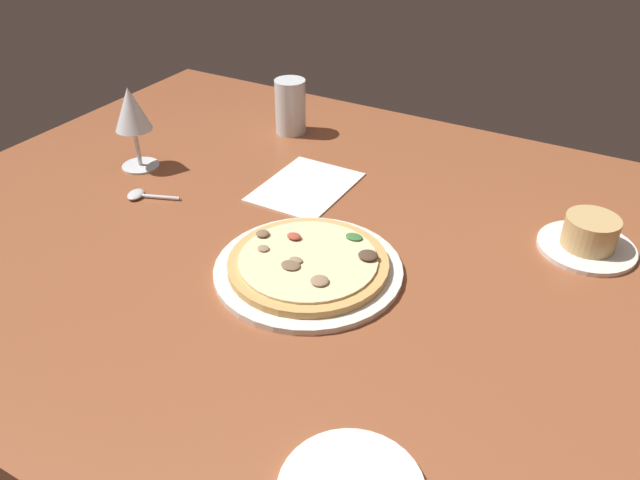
# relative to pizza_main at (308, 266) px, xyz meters

# --- Properties ---
(dining_table) EXTENTS (1.50, 1.10, 0.04)m
(dining_table) POSITION_rel_pizza_main_xyz_m (-0.01, 0.09, -0.03)
(dining_table) COLOR brown
(dining_table) RESTS_ON ground
(pizza_main) EXTENTS (0.28, 0.28, 0.03)m
(pizza_main) POSITION_rel_pizza_main_xyz_m (0.00, 0.00, 0.00)
(pizza_main) COLOR silver
(pizza_main) RESTS_ON dining_table
(ramekin_on_saucer) EXTENTS (0.15, 0.15, 0.06)m
(ramekin_on_saucer) POSITION_rel_pizza_main_xyz_m (0.35, 0.27, 0.01)
(ramekin_on_saucer) COLOR silver
(ramekin_on_saucer) RESTS_ON dining_table
(wine_glass_far) EXTENTS (0.07, 0.07, 0.16)m
(wine_glass_far) POSITION_rel_pizza_main_xyz_m (-0.46, 0.14, 0.10)
(wine_glass_far) COLOR silver
(wine_glass_far) RESTS_ON dining_table
(water_glass) EXTENTS (0.07, 0.07, 0.12)m
(water_glass) POSITION_rel_pizza_main_xyz_m (-0.29, 0.43, 0.04)
(water_glass) COLOR silver
(water_glass) RESTS_ON dining_table
(paper_menu) EXTENTS (0.15, 0.20, 0.00)m
(paper_menu) POSITION_rel_pizza_main_xyz_m (-0.14, 0.22, -0.01)
(paper_menu) COLOR white
(paper_menu) RESTS_ON dining_table
(spoon) EXTENTS (0.10, 0.06, 0.01)m
(spoon) POSITION_rel_pizza_main_xyz_m (-0.38, 0.05, -0.01)
(spoon) COLOR silver
(spoon) RESTS_ON dining_table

